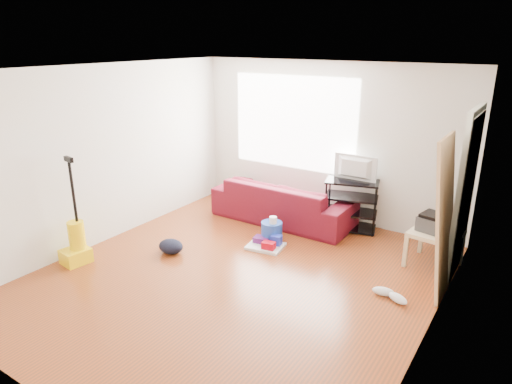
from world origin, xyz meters
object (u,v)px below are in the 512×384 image
Objects in this scene: bucket at (272,242)px; side_table at (435,237)px; cleaning_tray at (267,244)px; backpack at (171,253)px; tv_stand at (351,204)px; vacuum at (76,244)px; sofa at (283,220)px.

side_table is at bearing 14.15° from bucket.
cleaning_tray is 1.34m from backpack.
tv_stand is at bearing 46.10° from backpack.
bucket is 2.68m from vacuum.
bucket is 0.22× the size of vacuum.
sofa is 2.46m from side_table.
tv_stand is 2.79m from backpack.
sofa is 1.59× the size of vacuum.
tv_stand reaches higher than side_table.
backpack is at bearing -152.62° from side_table.
side_table reaches higher than sofa.
cleaning_tray is (0.04, -0.20, 0.05)m from bucket.
side_table is 2.24m from cleaning_tray.
sofa reaches higher than bucket.
vacuum is (-3.95, -2.48, -0.14)m from side_table.
side_table is 1.84× the size of backpack.
backpack is at bearing -144.75° from tv_stand.
sofa is 7.38× the size of bucket.
cleaning_tray is (-0.72, -1.27, -0.35)m from tv_stand.
bucket is 0.56× the size of cleaning_tray.
tv_stand is 1.60× the size of cleaning_tray.
cleaning_tray is 1.55× the size of backpack.
backpack is at bearing -139.34° from cleaning_tray.
bucket reaches higher than backpack.
sofa is at bearing 178.73° from tv_stand.
sofa reaches higher than cleaning_tray.
vacuum is at bearing -133.19° from bucket.
sofa is 1.06m from cleaning_tray.
tv_stand reaches higher than backpack.
bucket is 0.21m from cleaning_tray.
cleaning_tray is at bearing -77.90° from bucket.
vacuum reaches higher than cleaning_tray.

